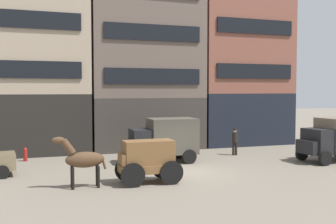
{
  "coord_description": "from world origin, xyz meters",
  "views": [
    {
      "loc": [
        -7.58,
        -19.24,
        4.29
      ],
      "look_at": [
        -0.35,
        2.13,
        3.07
      ],
      "focal_mm": 42.7,
      "sensor_mm": 36.0,
      "label": 1
    }
  ],
  "objects_px": {
    "delivery_truck_near": "(163,139)",
    "cargo_wagon": "(147,158)",
    "delivery_truck_far": "(335,138)",
    "fire_hydrant_curbside": "(25,154)",
    "pedestrian_officer": "(235,140)",
    "draft_horse": "(83,159)"
  },
  "relations": [
    {
      "from": "cargo_wagon",
      "to": "delivery_truck_near",
      "type": "distance_m",
      "value": 5.37
    },
    {
      "from": "delivery_truck_near",
      "to": "draft_horse",
      "type": "bearing_deg",
      "value": -137.46
    },
    {
      "from": "delivery_truck_near",
      "to": "fire_hydrant_curbside",
      "type": "distance_m",
      "value": 8.41
    },
    {
      "from": "draft_horse",
      "to": "delivery_truck_far",
      "type": "bearing_deg",
      "value": 7.03
    },
    {
      "from": "delivery_truck_far",
      "to": "pedestrian_officer",
      "type": "bearing_deg",
      "value": 140.43
    },
    {
      "from": "delivery_truck_far",
      "to": "fire_hydrant_curbside",
      "type": "bearing_deg",
      "value": 161.45
    },
    {
      "from": "draft_horse",
      "to": "delivery_truck_far",
      "type": "relative_size",
      "value": 0.53
    },
    {
      "from": "cargo_wagon",
      "to": "delivery_truck_far",
      "type": "relative_size",
      "value": 0.65
    },
    {
      "from": "delivery_truck_far",
      "to": "draft_horse",
      "type": "bearing_deg",
      "value": -172.97
    },
    {
      "from": "delivery_truck_near",
      "to": "fire_hydrant_curbside",
      "type": "height_order",
      "value": "delivery_truck_near"
    },
    {
      "from": "cargo_wagon",
      "to": "fire_hydrant_curbside",
      "type": "xyz_separation_m",
      "value": [
        -5.47,
        7.85,
        -0.72
      ]
    },
    {
      "from": "draft_horse",
      "to": "fire_hydrant_curbside",
      "type": "distance_m",
      "value": 8.29
    },
    {
      "from": "draft_horse",
      "to": "delivery_truck_far",
      "type": "height_order",
      "value": "delivery_truck_far"
    },
    {
      "from": "cargo_wagon",
      "to": "fire_hydrant_curbside",
      "type": "bearing_deg",
      "value": 124.86
    },
    {
      "from": "delivery_truck_far",
      "to": "pedestrian_officer",
      "type": "xyz_separation_m",
      "value": [
        -4.7,
        3.88,
        -0.44
      ]
    },
    {
      "from": "pedestrian_officer",
      "to": "delivery_truck_far",
      "type": "bearing_deg",
      "value": -39.57
    },
    {
      "from": "delivery_truck_near",
      "to": "cargo_wagon",
      "type": "bearing_deg",
      "value": -115.61
    },
    {
      "from": "delivery_truck_near",
      "to": "pedestrian_officer",
      "type": "height_order",
      "value": "delivery_truck_near"
    },
    {
      "from": "draft_horse",
      "to": "pedestrian_officer",
      "type": "height_order",
      "value": "draft_horse"
    },
    {
      "from": "cargo_wagon",
      "to": "delivery_truck_near",
      "type": "relative_size",
      "value": 0.66
    },
    {
      "from": "draft_horse",
      "to": "pedestrian_officer",
      "type": "distance_m",
      "value": 12.05
    },
    {
      "from": "delivery_truck_near",
      "to": "delivery_truck_far",
      "type": "distance_m",
      "value": 10.43
    }
  ]
}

